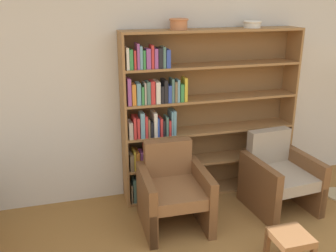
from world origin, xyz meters
TOP-DOWN VIEW (x-y plane):
  - wall_back at (0.00, 2.73)m, footprint 12.00×0.06m
  - bookshelf at (-0.16, 2.55)m, footprint 1.96×0.30m
  - bowl_sage at (-0.33, 2.54)m, footprint 0.20×0.20m
  - bowl_cream at (0.48, 2.54)m, footprint 0.20×0.20m
  - armchair_leather at (-0.54, 1.99)m, footprint 0.66×0.70m
  - armchair_cushioned at (0.63, 1.99)m, footprint 0.69×0.73m
  - footstool at (0.19, 1.08)m, footprint 0.30×0.30m

SIDE VIEW (x-z plane):
  - footstool at x=0.19m, z-range 0.10..0.43m
  - armchair_leather at x=-0.54m, z-range -0.04..0.77m
  - armchair_cushioned at x=0.63m, z-range -0.04..0.77m
  - bookshelf at x=-0.16m, z-range -0.01..1.85m
  - wall_back at x=0.00m, z-range 0.00..2.75m
  - bowl_cream at x=0.48m, z-range 1.86..1.94m
  - bowl_sage at x=-0.33m, z-range 1.86..1.97m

